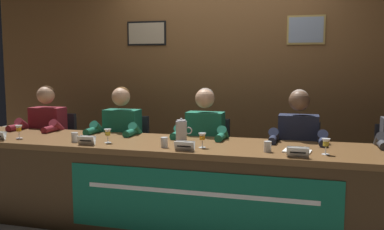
% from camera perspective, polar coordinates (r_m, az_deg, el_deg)
% --- Properties ---
extents(ground_plane, '(12.00, 12.00, 0.00)m').
position_cam_1_polar(ground_plane, '(3.88, 0.00, -14.86)').
color(ground_plane, gray).
extents(wall_back_panelled, '(5.94, 0.14, 2.60)m').
position_cam_1_polar(wall_back_panelled, '(4.92, 4.22, 5.23)').
color(wall_back_panelled, brown).
rests_on(wall_back_panelled, ground_plane).
extents(conference_table, '(4.74, 0.84, 0.75)m').
position_cam_1_polar(conference_table, '(3.60, -0.48, -7.67)').
color(conference_table, brown).
rests_on(conference_table, ground_plane).
extents(chair_far_left, '(0.44, 0.44, 0.89)m').
position_cam_1_polar(chair_far_left, '(5.02, -18.04, -5.13)').
color(chair_far_left, black).
rests_on(chair_far_left, ground_plane).
extents(panelist_far_left, '(0.51, 0.48, 1.21)m').
position_cam_1_polar(panelist_far_left, '(4.81, -19.47, -2.34)').
color(panelist_far_left, black).
rests_on(panelist_far_left, ground_plane).
extents(juice_glass_far_left, '(0.06, 0.06, 0.12)m').
position_cam_1_polar(juice_glass_far_left, '(4.23, -22.45, -1.81)').
color(juice_glass_far_left, white).
rests_on(juice_glass_far_left, conference_table).
extents(chair_left, '(0.44, 0.44, 0.89)m').
position_cam_1_polar(chair_left, '(4.59, -8.73, -5.95)').
color(chair_left, black).
rests_on(chair_left, ground_plane).
extents(panelist_left, '(0.51, 0.48, 1.21)m').
position_cam_1_polar(panelist_left, '(4.36, -9.86, -2.95)').
color(panelist_left, black).
rests_on(panelist_left, ground_plane).
extents(nameplate_left, '(0.15, 0.06, 0.08)m').
position_cam_1_polar(nameplate_left, '(3.71, -14.11, -3.35)').
color(nameplate_left, white).
rests_on(nameplate_left, conference_table).
extents(juice_glass_left, '(0.06, 0.06, 0.12)m').
position_cam_1_polar(juice_glass_left, '(3.75, -11.37, -2.44)').
color(juice_glass_left, white).
rests_on(juice_glass_left, conference_table).
extents(water_cup_left, '(0.06, 0.06, 0.08)m').
position_cam_1_polar(water_cup_left, '(3.88, -15.63, -2.99)').
color(water_cup_left, silver).
rests_on(water_cup_left, conference_table).
extents(chair_center, '(0.44, 0.44, 0.89)m').
position_cam_1_polar(chair_center, '(4.31, 2.17, -6.71)').
color(chair_center, black).
rests_on(chair_center, ground_plane).
extents(panelist_center, '(0.51, 0.48, 1.21)m').
position_cam_1_polar(panelist_center, '(4.07, 1.54, -3.56)').
color(panelist_center, black).
rests_on(panelist_center, ground_plane).
extents(nameplate_center, '(0.16, 0.06, 0.08)m').
position_cam_1_polar(nameplate_center, '(3.34, -1.01, -4.23)').
color(nameplate_center, white).
rests_on(nameplate_center, conference_table).
extents(juice_glass_center, '(0.06, 0.06, 0.12)m').
position_cam_1_polar(juice_glass_center, '(3.47, 1.40, -3.07)').
color(juice_glass_center, white).
rests_on(juice_glass_center, conference_table).
extents(water_cup_center, '(0.06, 0.06, 0.08)m').
position_cam_1_polar(water_cup_center, '(3.50, -3.79, -3.79)').
color(water_cup_center, silver).
rests_on(water_cup_center, conference_table).
extents(chair_right, '(0.44, 0.44, 0.89)m').
position_cam_1_polar(chair_right, '(4.20, 14.12, -7.27)').
color(chair_right, black).
rests_on(chair_right, ground_plane).
extents(panelist_right, '(0.51, 0.48, 1.21)m').
position_cam_1_polar(panelist_right, '(3.95, 14.16, -4.06)').
color(panelist_right, black).
rests_on(panelist_right, ground_plane).
extents(nameplate_right, '(0.16, 0.06, 0.08)m').
position_cam_1_polar(nameplate_right, '(3.21, 14.18, -4.92)').
color(nameplate_right, white).
rests_on(nameplate_right, conference_table).
extents(juice_glass_right, '(0.06, 0.06, 0.12)m').
position_cam_1_polar(juice_glass_right, '(3.36, 17.73, -3.70)').
color(juice_glass_right, white).
rests_on(juice_glass_right, conference_table).
extents(water_cup_right, '(0.06, 0.06, 0.08)m').
position_cam_1_polar(water_cup_right, '(3.36, 10.22, -4.31)').
color(water_cup_right, silver).
rests_on(water_cup_right, conference_table).
extents(water_pitcher_central, '(0.15, 0.10, 0.21)m').
position_cam_1_polar(water_pitcher_central, '(3.77, -1.43, -2.15)').
color(water_pitcher_central, silver).
rests_on(water_pitcher_central, conference_table).
extents(document_stack_right, '(0.23, 0.18, 0.01)m').
position_cam_1_polar(document_stack_right, '(3.41, 14.08, -4.80)').
color(document_stack_right, white).
rests_on(document_stack_right, conference_table).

